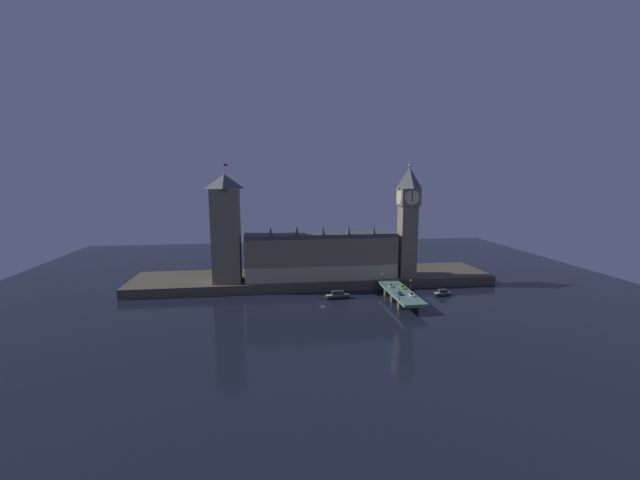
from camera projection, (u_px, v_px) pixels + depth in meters
ground_plane at (323, 302)px, 209.03m from camera, size 400.00×400.00×0.00m
embankment at (314, 278)px, 246.75m from camera, size 220.00×42.00×5.50m
parliament_hall at (321, 256)px, 234.97m from camera, size 89.93×17.67×32.92m
clock_tower at (408, 218)px, 235.74m from camera, size 12.03×12.14×67.89m
victoria_tower at (226, 229)px, 224.99m from camera, size 16.07×16.07×68.05m
bridge at (400, 294)px, 209.00m from camera, size 12.03×46.00×5.85m
car_northbound_lead at (391, 286)px, 216.48m from camera, size 1.88×4.08×1.31m
car_northbound_trail at (400, 293)px, 201.96m from camera, size 2.05×4.42×1.45m
car_southbound_lead at (412, 295)px, 199.75m from camera, size 1.91×4.56×1.32m
car_southbound_trail at (402, 287)px, 213.12m from camera, size 2.01×4.46×1.37m
pedestrian_near_rail at (398, 296)px, 196.27m from camera, size 0.38×0.38×1.65m
pedestrian_far_rail at (385, 285)px, 217.84m from camera, size 0.38×0.38×1.68m
street_lamp_near at (400, 292)px, 192.88m from camera, size 1.34×0.60×6.85m
street_lamp_mid at (411, 284)px, 208.87m from camera, size 1.34×0.60×6.16m
street_lamp_far at (382, 278)px, 221.76m from camera, size 1.34×0.60×6.02m
boat_upstream at (338, 296)px, 214.49m from camera, size 14.69×4.19×4.40m
boat_downstream at (443, 293)px, 219.63m from camera, size 10.67×4.18×3.75m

